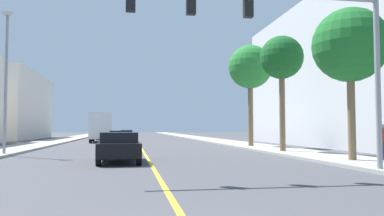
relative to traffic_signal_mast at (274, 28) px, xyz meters
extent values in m
plane|color=#47474C|center=(-4.06, 33.63, -5.17)|extent=(192.00, 192.00, 0.00)
cube|color=#9E9B93|center=(-13.57, 33.63, -5.09)|extent=(3.74, 168.00, 0.15)
cube|color=#9E9B93|center=(5.45, 33.63, -5.09)|extent=(3.74, 168.00, 0.15)
cube|color=yellow|center=(-4.06, 33.63, -5.16)|extent=(0.16, 144.00, 0.01)
cube|color=silver|center=(16.62, 19.27, 1.38)|extent=(12.79, 27.26, 13.09)
cylinder|color=gray|center=(3.99, 0.00, -1.74)|extent=(0.20, 0.20, 6.55)
cube|color=black|center=(-0.95, 0.00, 0.74)|extent=(0.32, 0.24, 0.84)
cube|color=black|center=(-2.99, 0.00, 0.74)|extent=(0.32, 0.24, 0.84)
cylinder|color=gray|center=(-12.20, 11.01, -0.97)|extent=(0.16, 0.16, 8.09)
cube|color=beige|center=(-12.20, 11.01, 3.23)|extent=(0.56, 0.28, 0.20)
cylinder|color=brown|center=(5.19, 3.63, -2.33)|extent=(0.35, 0.35, 5.38)
sphere|color=#1E6B28|center=(5.19, 3.63, 0.36)|extent=(3.50, 3.50, 3.50)
cone|color=#1E6B28|center=(6.24, 3.59, 0.16)|extent=(0.49, 1.72, 1.70)
cone|color=#1E6B28|center=(5.84, 4.45, 0.16)|extent=(1.43, 1.28, 1.64)
cone|color=#1E6B28|center=(4.79, 4.60, 0.16)|extent=(1.96, 1.21, 1.56)
cone|color=#1E6B28|center=(4.14, 3.64, 0.16)|extent=(0.45, 1.55, 1.28)
cone|color=#1E6B28|center=(4.75, 2.68, 0.16)|extent=(1.68, 1.08, 1.66)
cone|color=#1E6B28|center=(5.61, 2.66, 0.16)|extent=(1.84, 1.17, 1.52)
cylinder|color=brown|center=(4.74, 10.62, -1.98)|extent=(0.37, 0.37, 6.07)
sphere|color=#195B23|center=(4.74, 10.62, 1.06)|extent=(2.82, 2.82, 2.82)
cone|color=#195B23|center=(5.57, 10.73, 0.86)|extent=(0.57, 1.31, 1.38)
cone|color=#195B23|center=(5.03, 11.42, 0.86)|extent=(1.48, 0.88, 1.42)
cone|color=#195B23|center=(4.05, 11.12, 0.86)|extent=(1.17, 1.51, 1.40)
cone|color=#195B23|center=(4.03, 10.15, 0.86)|extent=(1.08, 1.38, 1.62)
cone|color=#195B23|center=(4.84, 9.79, 0.86)|extent=(1.38, 0.59, 1.20)
cylinder|color=brown|center=(4.91, 17.62, -1.72)|extent=(0.43, 0.43, 6.59)
sphere|color=#287F33|center=(4.91, 17.62, 1.57)|extent=(3.64, 3.64, 3.64)
cone|color=#287F33|center=(5.99, 17.48, 1.37)|extent=(0.63, 1.93, 1.62)
cone|color=#287F33|center=(5.04, 18.70, 1.37)|extent=(1.54, 0.60, 1.86)
cone|color=#287F33|center=(3.82, 17.67, 1.37)|extent=(0.51, 1.88, 1.58)
cone|color=#287F33|center=(4.92, 16.53, 1.37)|extent=(1.69, 0.47, 1.76)
cube|color=red|center=(-8.43, 40.65, -4.57)|extent=(1.93, 3.93, 0.56)
cube|color=black|center=(-8.43, 40.36, -4.07)|extent=(1.67, 1.99, 0.42)
cylinder|color=black|center=(-9.24, 42.06, -4.85)|extent=(0.23, 0.64, 0.64)
cylinder|color=black|center=(-7.57, 42.03, -4.85)|extent=(0.23, 0.64, 0.64)
cylinder|color=black|center=(-9.28, 39.26, -4.85)|extent=(0.23, 0.64, 0.64)
cylinder|color=black|center=(-7.62, 39.23, -4.85)|extent=(0.23, 0.64, 0.64)
cube|color=#1E389E|center=(-5.65, 15.63, -4.52)|extent=(1.81, 4.12, 0.66)
cube|color=black|center=(-5.65, 15.36, -3.96)|extent=(1.56, 1.95, 0.45)
cylinder|color=black|center=(-6.45, 17.11, -4.85)|extent=(0.23, 0.64, 0.64)
cylinder|color=black|center=(-4.92, 17.14, -4.85)|extent=(0.23, 0.64, 0.64)
cylinder|color=black|center=(-6.39, 14.12, -4.85)|extent=(0.23, 0.64, 0.64)
cylinder|color=black|center=(-4.86, 14.15, -4.85)|extent=(0.23, 0.64, 0.64)
cube|color=#BCBCC1|center=(-5.37, 39.01, -4.55)|extent=(1.91, 4.64, 0.60)
cube|color=black|center=(-5.39, 38.70, -4.03)|extent=(1.61, 2.16, 0.44)
cylinder|color=black|center=(-6.07, 40.77, -4.85)|extent=(0.25, 0.65, 0.64)
cylinder|color=black|center=(-4.54, 40.71, -4.85)|extent=(0.25, 0.65, 0.64)
cylinder|color=black|center=(-6.21, 37.30, -4.85)|extent=(0.25, 0.65, 0.64)
cylinder|color=black|center=(-4.68, 37.24, -4.85)|extent=(0.25, 0.65, 0.64)
cube|color=black|center=(-5.50, 5.83, -4.53)|extent=(2.03, 4.46, 0.64)
cube|color=black|center=(-5.50, 5.68, -3.98)|extent=(1.74, 2.15, 0.46)
cylinder|color=black|center=(-6.40, 7.46, -4.85)|extent=(0.24, 0.65, 0.64)
cylinder|color=black|center=(-4.69, 7.50, -4.85)|extent=(0.24, 0.65, 0.64)
cylinder|color=black|center=(-6.32, 4.15, -4.85)|extent=(0.24, 0.65, 0.64)
cylinder|color=black|center=(-4.60, 4.19, -4.85)|extent=(0.24, 0.65, 0.64)
cube|color=red|center=(-8.29, 34.75, -3.92)|extent=(2.47, 2.23, 1.60)
cube|color=silver|center=(-8.15, 30.92, -3.32)|extent=(2.59, 5.61, 2.80)
cylinder|color=black|center=(-9.34, 34.71, -4.72)|extent=(0.31, 0.91, 0.90)
cylinder|color=black|center=(-7.24, 34.79, -4.72)|extent=(0.31, 0.91, 0.90)
cylinder|color=black|center=(-9.15, 29.50, -4.72)|extent=(0.31, 0.91, 0.90)
cylinder|color=black|center=(-7.05, 29.57, -4.72)|extent=(0.31, 0.91, 0.90)
cylinder|color=#3F3859|center=(6.62, 3.40, -4.62)|extent=(0.32, 0.32, 0.79)
cylinder|color=#B23338|center=(6.62, 3.40, -3.91)|extent=(0.38, 0.38, 0.63)
sphere|color=tan|center=(6.62, 3.40, -3.49)|extent=(0.22, 0.22, 0.22)
camera|label=1|loc=(-5.02, -12.53, -3.54)|focal=35.39mm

